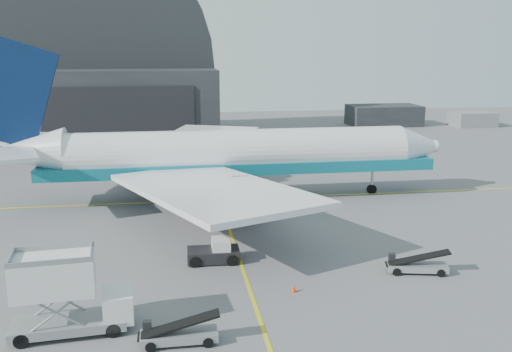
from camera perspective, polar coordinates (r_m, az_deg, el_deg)
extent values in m
plane|color=#565659|center=(41.04, -1.18, -9.73)|extent=(200.00, 200.00, 0.00)
cube|color=gold|center=(59.88, -3.71, -2.38)|extent=(80.00, 0.25, 0.02)
cube|color=gold|center=(39.22, -0.79, -10.83)|extent=(0.25, 40.00, 0.02)
cube|color=black|center=(104.42, -18.23, 6.92)|extent=(50.00, 28.00, 12.00)
cube|color=black|center=(90.73, -19.60, 5.36)|extent=(42.00, 0.40, 9.50)
cube|color=black|center=(118.71, 12.61, 4.99)|extent=(14.00, 8.00, 4.00)
cube|color=gray|center=(122.39, 20.75, 4.70)|extent=(8.00, 6.00, 2.80)
cylinder|color=white|center=(59.19, -1.63, 2.45)|extent=(34.84, 4.65, 4.65)
cone|color=white|center=(64.54, 15.88, 2.84)|extent=(4.26, 4.65, 4.65)
sphere|color=white|center=(65.37, 17.43, 2.86)|extent=(1.35, 1.35, 1.35)
cone|color=white|center=(60.22, -21.70, 2.27)|extent=(6.77, 4.65, 4.65)
cube|color=black|center=(63.98, 14.97, 3.34)|extent=(2.52, 2.13, 0.68)
cube|color=#0E6778|center=(59.49, -1.62, 1.03)|extent=(40.65, 4.69, 1.16)
cube|color=white|center=(47.74, -4.50, -1.35)|extent=(17.85, 23.73, 1.41)
cube|color=white|center=(70.44, -5.93, 3.28)|extent=(17.85, 23.73, 1.41)
cube|color=white|center=(56.08, -23.19, 2.02)|extent=(5.92, 8.10, 0.34)
cube|color=white|center=(64.43, -21.32, 3.47)|extent=(5.92, 8.10, 0.34)
cube|color=#081A3D|center=(59.75, -23.07, 7.62)|extent=(8.97, 0.48, 11.15)
cylinder|color=gray|center=(52.13, -1.61, -1.84)|extent=(5.03, 2.61, 2.61)
cylinder|color=gray|center=(67.13, -3.25, 1.51)|extent=(5.03, 2.61, 2.61)
cylinder|color=#A5A5AA|center=(63.37, 11.53, -0.51)|extent=(0.27, 0.27, 2.71)
cylinder|color=black|center=(63.58, 11.50, -1.31)|extent=(1.06, 0.34, 1.06)
cylinder|color=black|center=(57.00, -3.14, -2.62)|extent=(1.26, 0.44, 1.26)
cylinder|color=black|center=(62.97, -3.70, -1.12)|extent=(1.26, 0.44, 1.26)
cube|color=gray|center=(34.69, -18.17, -13.83)|extent=(6.44, 3.07, 0.52)
cube|color=silver|center=(34.20, -13.65, -12.38)|extent=(1.88, 2.54, 1.66)
cube|color=black|center=(34.09, -12.34, -11.92)|extent=(0.27, 1.97, 0.94)
cube|color=silver|center=(33.55, -19.61, -9.33)|extent=(4.59, 3.00, 2.08)
cylinder|color=black|center=(33.65, -14.08, -14.72)|extent=(0.86, 0.39, 0.83)
cylinder|color=black|center=(35.61, -14.10, -13.11)|extent=(0.86, 0.39, 0.83)
cylinder|color=black|center=(34.09, -22.42, -14.98)|extent=(0.86, 0.39, 0.83)
cylinder|color=black|center=(36.02, -21.94, -13.38)|extent=(0.86, 0.39, 0.83)
cube|color=black|center=(43.13, -4.29, -7.85)|extent=(3.92, 2.22, 0.87)
cube|color=silver|center=(42.89, -3.53, -6.86)|extent=(1.40, 1.77, 0.87)
cylinder|color=black|center=(42.37, -2.37, -8.43)|extent=(0.88, 0.36, 0.87)
cylinder|color=black|center=(44.17, -2.59, -7.52)|extent=(0.88, 0.36, 0.87)
cylinder|color=black|center=(42.24, -6.07, -8.56)|extent=(0.88, 0.36, 0.87)
cylinder|color=black|center=(44.05, -6.13, -7.64)|extent=(0.88, 0.36, 0.87)
cube|color=gray|center=(32.37, -7.69, -15.58)|extent=(4.18, 1.44, 0.43)
cube|color=black|center=(32.06, -7.73, -14.53)|extent=(4.45, 0.96, 1.21)
cube|color=black|center=(32.65, -10.84, -14.50)|extent=(0.48, 0.38, 0.57)
cylinder|color=black|center=(31.91, -4.82, -16.25)|extent=(0.57, 0.24, 0.57)
cylinder|color=black|center=(33.07, -4.99, -15.13)|extent=(0.57, 0.24, 0.57)
cylinder|color=black|center=(31.89, -10.50, -16.45)|extent=(0.57, 0.24, 0.57)
cylinder|color=black|center=(33.05, -10.44, -15.33)|extent=(0.57, 0.24, 0.57)
cube|color=gray|center=(42.62, 15.80, -8.74)|extent=(4.39, 2.32, 0.43)
cube|color=black|center=(42.39, 15.86, -7.90)|extent=(4.55, 1.91, 1.21)
cube|color=black|center=(42.62, 13.43, -7.91)|extent=(0.55, 0.48, 0.57)
cylinder|color=black|center=(42.41, 18.00, -9.21)|extent=(0.61, 0.36, 0.57)
cylinder|color=black|center=(43.61, 17.59, -8.56)|extent=(0.61, 0.36, 0.57)
cylinder|color=black|center=(41.78, 13.90, -9.28)|extent=(0.61, 0.36, 0.57)
cylinder|color=black|center=(43.00, 13.61, -8.61)|extent=(0.61, 0.36, 0.57)
cube|color=#E63607|center=(38.28, 3.79, -11.47)|extent=(0.35, 0.35, 0.03)
cone|color=#E63607|center=(38.19, 3.79, -11.14)|extent=(0.35, 0.35, 0.51)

